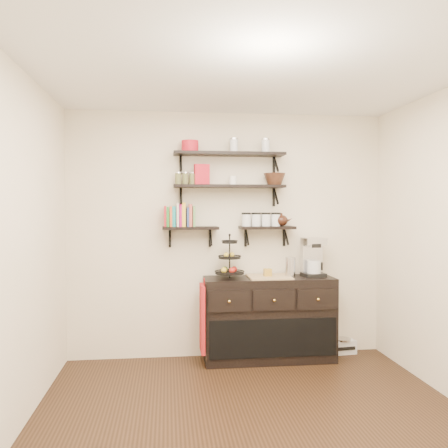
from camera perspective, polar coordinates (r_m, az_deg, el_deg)
floor at (r=3.91m, az=3.97°, el=-23.07°), size 3.50×3.50×0.00m
ceiling at (r=3.69m, az=4.08°, el=18.43°), size 3.50×3.50×0.02m
back_wall at (r=5.28m, az=0.44°, el=-1.32°), size 3.50×0.02×2.70m
left_wall at (r=3.65m, az=-24.07°, el=-2.97°), size 0.02×3.50×2.70m
shelf_top at (r=5.17m, az=0.63°, el=8.39°), size 1.20×0.27×0.23m
shelf_mid at (r=5.14m, az=0.63°, el=4.52°), size 1.20×0.27×0.23m
shelf_low_left at (r=5.12m, az=-4.06°, el=-0.56°), size 0.60×0.25×0.23m
shelf_low_right at (r=5.23m, az=5.17°, el=-0.51°), size 0.60×0.25×0.23m
cookbooks at (r=5.11m, az=-5.05°, el=0.97°), size 0.36×0.15×0.26m
glass_canisters at (r=5.21m, az=4.48°, el=0.45°), size 0.43×0.10×0.13m
sideboard at (r=5.25m, az=5.42°, el=-11.26°), size 1.40×0.50×0.92m
fruit_stand at (r=5.07m, az=0.70°, el=-4.78°), size 0.31×0.31×0.45m
candle at (r=5.15m, az=5.27°, el=-5.81°), size 0.08×0.08×0.08m
coffee_maker at (r=5.29m, az=10.61°, el=-4.04°), size 0.25×0.25×0.42m
thermal_carafe at (r=5.18m, az=7.97°, el=-5.17°), size 0.11×0.11×0.22m
apron at (r=5.04m, az=-2.62°, el=-11.25°), size 0.04×0.30×0.70m
radio at (r=5.70m, az=14.08°, el=-14.05°), size 0.30×0.21×0.17m
recipe_box at (r=5.12m, az=-2.69°, el=5.97°), size 0.17×0.09×0.22m
walnut_bowl at (r=5.23m, az=6.09°, el=5.38°), size 0.24×0.24×0.13m
ramekins at (r=5.15m, az=1.07°, el=5.25°), size 0.09×0.09×0.10m
teapot at (r=5.26m, az=6.91°, el=0.54°), size 0.21×0.17×0.15m
red_pot at (r=5.14m, az=-4.11°, el=9.31°), size 0.18×0.18×0.12m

